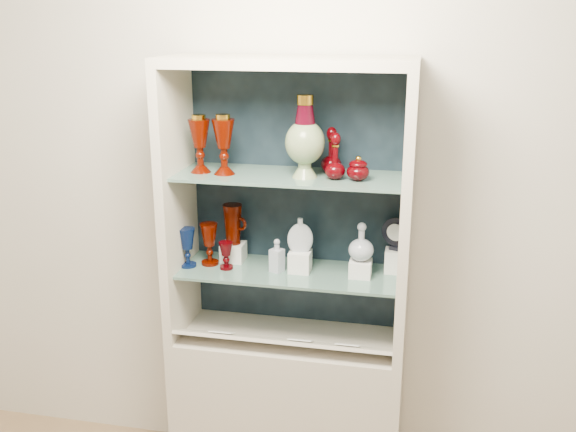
% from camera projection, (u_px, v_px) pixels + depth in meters
% --- Properties ---
extents(wall_back, '(3.50, 0.02, 2.80)m').
position_uv_depth(wall_back, '(298.00, 180.00, 2.82)').
color(wall_back, beige).
rests_on(wall_back, ground).
extents(cabinet_base, '(1.00, 0.40, 0.75)m').
position_uv_depth(cabinet_base, '(288.00, 410.00, 2.92)').
color(cabinet_base, beige).
rests_on(cabinet_base, ground).
extents(cabinet_back_panel, '(0.98, 0.02, 1.15)m').
position_uv_depth(cabinet_back_panel, '(297.00, 198.00, 2.82)').
color(cabinet_back_panel, black).
rests_on(cabinet_back_panel, cabinet_base).
extents(cabinet_side_left, '(0.04, 0.40, 1.15)m').
position_uv_depth(cabinet_side_left, '(178.00, 204.00, 2.73)').
color(cabinet_side_left, beige).
rests_on(cabinet_side_left, cabinet_base).
extents(cabinet_side_right, '(0.04, 0.40, 1.15)m').
position_uv_depth(cabinet_side_right, '(406.00, 217.00, 2.55)').
color(cabinet_side_right, beige).
rests_on(cabinet_side_right, cabinet_base).
extents(cabinet_top_cap, '(1.00, 0.40, 0.04)m').
position_uv_depth(cabinet_top_cap, '(288.00, 62.00, 2.46)').
color(cabinet_top_cap, beige).
rests_on(cabinet_top_cap, cabinet_side_left).
extents(shelf_lower, '(0.92, 0.34, 0.01)m').
position_uv_depth(shelf_lower, '(289.00, 272.00, 2.74)').
color(shelf_lower, slate).
rests_on(shelf_lower, cabinet_side_left).
extents(shelf_upper, '(0.92, 0.34, 0.01)m').
position_uv_depth(shelf_upper, '(289.00, 176.00, 2.62)').
color(shelf_upper, slate).
rests_on(shelf_upper, cabinet_side_left).
extents(label_ledge, '(0.92, 0.17, 0.09)m').
position_uv_depth(label_ledge, '(283.00, 342.00, 2.70)').
color(label_ledge, beige).
rests_on(label_ledge, cabinet_base).
extents(label_card_0, '(0.10, 0.06, 0.03)m').
position_uv_depth(label_card_0, '(348.00, 345.00, 2.64)').
color(label_card_0, white).
rests_on(label_card_0, label_ledge).
extents(label_card_1, '(0.10, 0.06, 0.03)m').
position_uv_depth(label_card_1, '(222.00, 332.00, 2.74)').
color(label_card_1, white).
rests_on(label_card_1, label_ledge).
extents(label_card_2, '(0.10, 0.06, 0.03)m').
position_uv_depth(label_card_2, '(300.00, 340.00, 2.68)').
color(label_card_2, white).
rests_on(label_card_2, label_ledge).
extents(pedestal_lamp_left, '(0.11, 0.11, 0.24)m').
position_uv_depth(pedestal_lamp_left, '(200.00, 144.00, 2.63)').
color(pedestal_lamp_left, '#450A00').
rests_on(pedestal_lamp_left, shelf_upper).
extents(pedestal_lamp_right, '(0.09, 0.09, 0.24)m').
position_uv_depth(pedestal_lamp_right, '(224.00, 145.00, 2.59)').
color(pedestal_lamp_right, '#450A00').
rests_on(pedestal_lamp_right, shelf_upper).
extents(enamel_urn, '(0.21, 0.21, 0.33)m').
position_uv_depth(enamel_urn, '(305.00, 137.00, 2.53)').
color(enamel_urn, '#10491B').
rests_on(enamel_urn, shelf_upper).
extents(ruby_decanter_a, '(0.11, 0.11, 0.21)m').
position_uv_depth(ruby_decanter_a, '(335.00, 153.00, 2.51)').
color(ruby_decanter_a, '#3E0003').
rests_on(ruby_decanter_a, shelf_upper).
extents(ruby_decanter_b, '(0.11, 0.11, 0.20)m').
position_uv_depth(ruby_decanter_b, '(331.00, 149.00, 2.61)').
color(ruby_decanter_b, '#3E0003').
rests_on(ruby_decanter_b, shelf_upper).
extents(lidded_bowl, '(0.12, 0.12, 0.10)m').
position_uv_depth(lidded_bowl, '(358.00, 168.00, 2.51)').
color(lidded_bowl, '#3E0003').
rests_on(lidded_bowl, shelf_upper).
extents(cobalt_goblet, '(0.08, 0.08, 0.17)m').
position_uv_depth(cobalt_goblet, '(187.00, 247.00, 2.76)').
color(cobalt_goblet, '#07143F').
rests_on(cobalt_goblet, shelf_lower).
extents(ruby_goblet_tall, '(0.09, 0.09, 0.19)m').
position_uv_depth(ruby_goblet_tall, '(209.00, 244.00, 2.78)').
color(ruby_goblet_tall, '#450A00').
rests_on(ruby_goblet_tall, shelf_lower).
extents(ruby_goblet_small, '(0.08, 0.08, 0.12)m').
position_uv_depth(ruby_goblet_small, '(226.00, 255.00, 2.74)').
color(ruby_goblet_small, '#3E0003').
rests_on(ruby_goblet_small, shelf_lower).
extents(riser_ruby_pitcher, '(0.10, 0.10, 0.08)m').
position_uv_depth(riser_ruby_pitcher, '(233.00, 252.00, 2.84)').
color(riser_ruby_pitcher, silver).
rests_on(riser_ruby_pitcher, shelf_lower).
extents(ruby_pitcher, '(0.15, 0.12, 0.18)m').
position_uv_depth(ruby_pitcher, '(233.00, 224.00, 2.81)').
color(ruby_pitcher, '#450A00').
rests_on(ruby_pitcher, riser_ruby_pitcher).
extents(clear_square_bottle, '(0.07, 0.07, 0.15)m').
position_uv_depth(clear_square_bottle, '(277.00, 255.00, 2.71)').
color(clear_square_bottle, '#9FA7B7').
rests_on(clear_square_bottle, shelf_lower).
extents(riser_flat_flask, '(0.09, 0.09, 0.09)m').
position_uv_depth(riser_flat_flask, '(300.00, 261.00, 2.72)').
color(riser_flat_flask, silver).
rests_on(riser_flat_flask, shelf_lower).
extents(flat_flask, '(0.11, 0.06, 0.15)m').
position_uv_depth(flat_flask, '(300.00, 234.00, 2.68)').
color(flat_flask, '#AFB9C5').
rests_on(flat_flask, riser_flat_flask).
extents(riser_clear_round_decanter, '(0.09, 0.09, 0.07)m').
position_uv_depth(riser_clear_round_decanter, '(360.00, 268.00, 2.67)').
color(riser_clear_round_decanter, silver).
rests_on(riser_clear_round_decanter, shelf_lower).
extents(clear_round_decanter, '(0.12, 0.12, 0.16)m').
position_uv_depth(clear_round_decanter, '(361.00, 243.00, 2.63)').
color(clear_round_decanter, '#9FA7B7').
rests_on(clear_round_decanter, riser_clear_round_decanter).
extents(riser_cameo_medallion, '(0.08, 0.08, 0.10)m').
position_uv_depth(riser_cameo_medallion, '(394.00, 261.00, 2.71)').
color(riser_cameo_medallion, silver).
rests_on(riser_cameo_medallion, shelf_lower).
extents(cameo_medallion, '(0.13, 0.08, 0.14)m').
position_uv_depth(cameo_medallion, '(396.00, 233.00, 2.67)').
color(cameo_medallion, black).
rests_on(cameo_medallion, riser_cameo_medallion).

